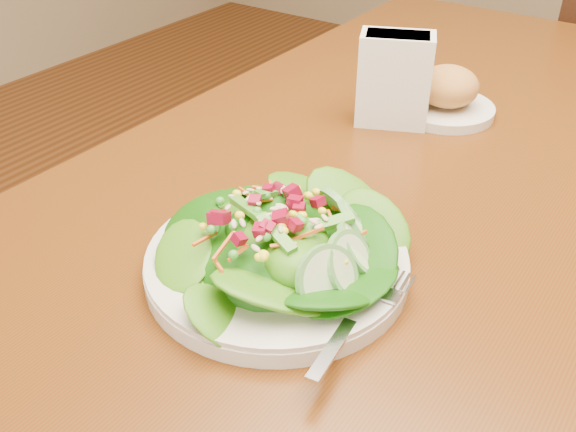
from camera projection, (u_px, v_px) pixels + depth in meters
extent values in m
cube|color=#4B1E09|center=(470.00, 176.00, 0.87)|extent=(0.90, 1.40, 0.04)
cylinder|color=black|center=(398.00, 155.00, 1.70)|extent=(0.07, 0.07, 0.71)
cylinder|color=black|center=(528.00, 202.00, 1.75)|extent=(0.04, 0.04, 0.45)
cylinder|color=silver|center=(277.00, 264.00, 0.66)|extent=(0.27, 0.27, 0.02)
ellipsoid|color=#0F3B03|center=(277.00, 242.00, 0.65)|extent=(0.18, 0.18, 0.04)
cube|color=silver|center=(361.00, 316.00, 0.58)|extent=(0.05, 0.18, 0.01)
cylinder|color=silver|center=(445.00, 109.00, 0.98)|extent=(0.15, 0.15, 0.01)
ellipsoid|color=#B17A3B|center=(448.00, 86.00, 0.96)|extent=(0.09, 0.09, 0.06)
cube|color=white|center=(394.00, 80.00, 0.92)|extent=(0.12, 0.09, 0.13)
cube|color=white|center=(395.00, 73.00, 0.92)|extent=(0.10, 0.08, 0.11)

